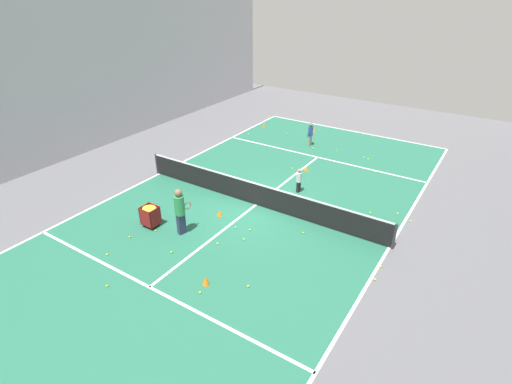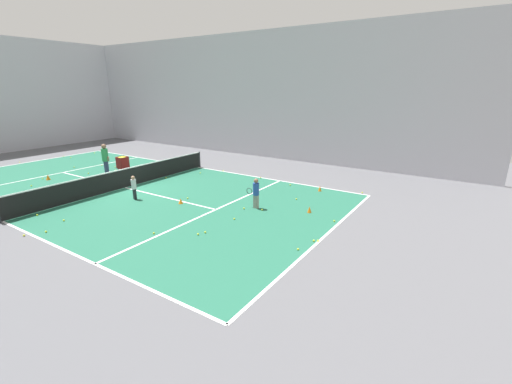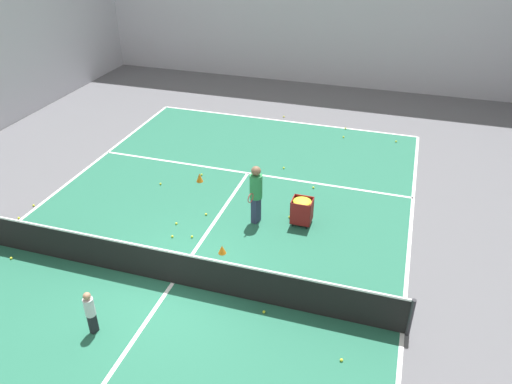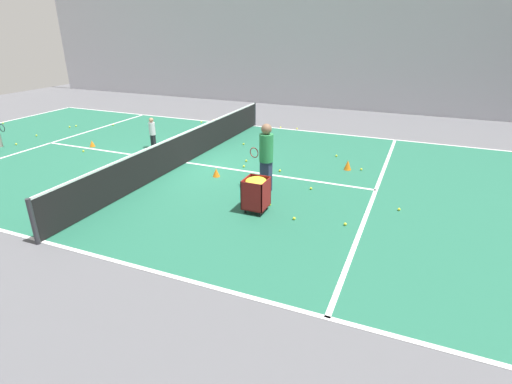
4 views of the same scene
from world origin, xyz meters
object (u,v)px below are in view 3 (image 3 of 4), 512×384
object	(u,v)px
tennis_net	(171,267)
coach_at_net	(256,191)
training_cone_0	(200,177)
child_midcourt	(90,310)
ball_cart	(302,207)
training_cone_1	(222,249)

from	to	relation	value
tennis_net	coach_at_net	world-z (taller)	coach_at_net
tennis_net	training_cone_0	world-z (taller)	tennis_net
child_midcourt	ball_cart	bearing A→B (deg)	-14.78
tennis_net	child_midcourt	world-z (taller)	child_midcourt
coach_at_net	ball_cart	world-z (taller)	coach_at_net
coach_at_net	tennis_net	bearing A→B (deg)	-4.68
child_midcourt	training_cone_1	xyz separation A→B (m)	(1.70, 3.48, -0.51)
tennis_net	child_midcourt	distance (m)	2.19
tennis_net	training_cone_0	distance (m)	5.16
child_midcourt	training_cone_0	xyz separation A→B (m)	(-0.42, 6.94, -0.49)
coach_at_net	training_cone_0	xyz separation A→B (m)	(-2.53, 1.72, -0.89)
child_midcourt	training_cone_0	world-z (taller)	child_midcourt
tennis_net	ball_cart	size ratio (longest dim) A/B	13.47
coach_at_net	training_cone_1	size ratio (longest dim) A/B	7.35
tennis_net	coach_at_net	distance (m)	3.49
coach_at_net	training_cone_0	bearing A→B (deg)	-109.28
child_midcourt	training_cone_1	world-z (taller)	child_midcourt
tennis_net	ball_cart	world-z (taller)	tennis_net
training_cone_1	child_midcourt	bearing A→B (deg)	-116.05
coach_at_net	child_midcourt	distance (m)	5.64
tennis_net	training_cone_0	bearing A→B (deg)	105.42
tennis_net	training_cone_1	distance (m)	1.73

